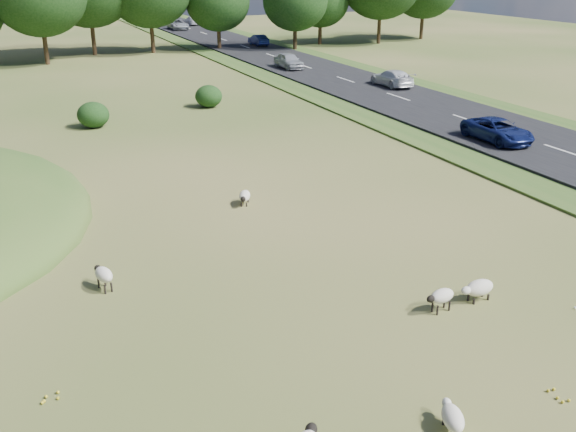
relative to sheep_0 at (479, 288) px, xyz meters
The scene contains 14 objects.
ground 23.13m from the sheep_0, 103.64° to the left, with size 160.00×160.00×0.00m, color #2F5219.
road 35.58m from the sheep_0, 65.87° to the left, with size 8.00×150.00×0.25m, color black.
shrubs 30.37m from the sheep_0, 104.53° to the left, with size 19.64×6.08×1.59m.
sheep_0 is the anchor object (origin of this frame).
sheep_2 1.45m from the sheep_0, behind, with size 1.04×0.55×0.73m.
sheep_3 6.25m from the sheep_0, 134.81° to the right, with size 0.74×1.09×0.60m.
sheep_4 11.27m from the sheep_0, 108.49° to the left, with size 0.82×1.08×0.61m.
sheep_5 11.65m from the sheep_0, 152.16° to the left, with size 0.65×1.09×0.76m.
car_0 88.18m from the sheep_0, 79.25° to the left, with size 1.78×4.38×1.27m, color white.
car_2 34.50m from the sheep_0, 61.52° to the left, with size 1.82×4.47×1.30m, color white.
car_3 43.81m from the sheep_0, 73.22° to the left, with size 1.66×4.13×1.41m, color #AEB0B6.
car_5 61.27m from the sheep_0, 74.43° to the left, with size 1.30×3.73×1.23m, color navy.
car_6 18.63m from the sheep_0, 47.22° to the left, with size 2.06×4.46×1.24m, color navy.
car_7 81.78m from the sheep_0, 81.10° to the left, with size 2.26×4.90×1.36m, color #AEB2B7.
Camera 1 is at (-6.96, -15.84, 9.75)m, focal length 40.00 mm.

